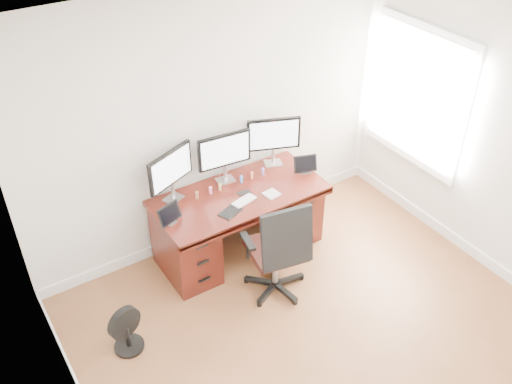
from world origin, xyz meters
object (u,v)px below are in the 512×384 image
keyboard (244,201)px  desk (238,220)px  office_chair (278,263)px  floor_fan (126,331)px  monitor_center (224,152)px

keyboard → desk: bearing=66.4°
office_chair → floor_fan: bearing=-174.7°
floor_fan → keyboard: (1.44, 0.41, 0.54)m
monitor_center → keyboard: (-0.03, -0.40, -0.33)m
desk → monitor_center: (-0.00, 0.24, 0.68)m
desk → monitor_center: bearing=90.0°
desk → office_chair: office_chair is taller
monitor_center → keyboard: size_ratio=2.23×
desk → monitor_center: size_ratio=3.09×
desk → office_chair: size_ratio=1.57×
floor_fan → keyboard: 1.60m
keyboard → monitor_center: bearing=72.4°
floor_fan → monitor_center: (1.47, 0.82, 0.87)m
office_chair → monitor_center: (0.00, 0.95, 0.73)m
floor_fan → keyboard: bearing=-1.1°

